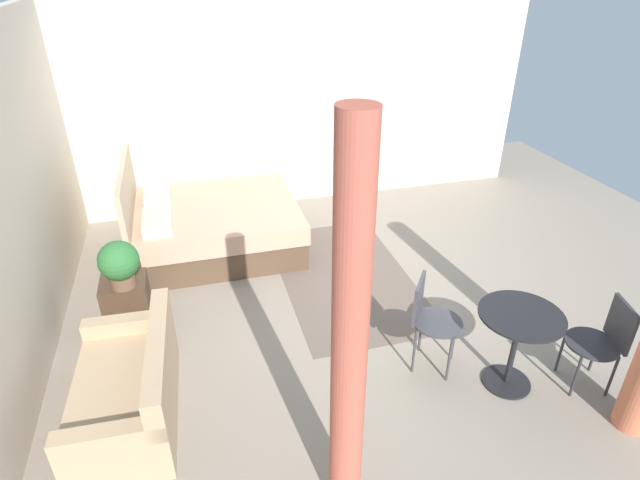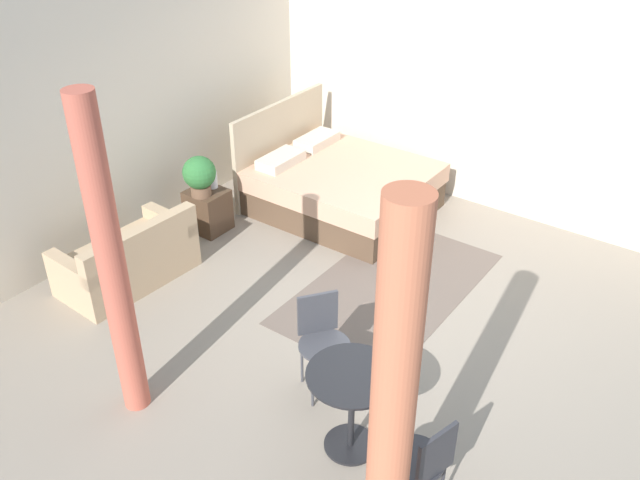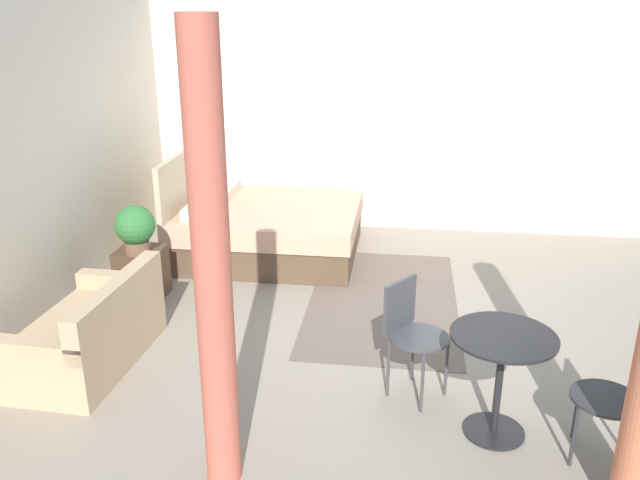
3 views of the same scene
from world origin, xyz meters
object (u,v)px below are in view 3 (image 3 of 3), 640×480
at_px(bed, 266,228).
at_px(nightstand, 142,273).
at_px(potted_plant, 135,227).
at_px(balcony_table, 501,365).
at_px(couch, 91,334).
at_px(vase, 143,235).
at_px(cafe_chair_near_couch, 622,392).
at_px(cafe_chair_near_window, 410,326).

height_order(bed, nightstand, bed).
distance_m(potted_plant, balcony_table, 3.61).
relative_size(bed, couch, 1.43).
bearing_deg(potted_plant, bed, -33.34).
height_order(bed, vase, bed).
height_order(couch, nightstand, couch).
xyz_separation_m(nightstand, balcony_table, (-1.78, -3.21, 0.27)).
xyz_separation_m(couch, cafe_chair_near_couch, (-0.69, -3.83, 0.25)).
height_order(potted_plant, vase, potted_plant).
relative_size(bed, nightstand, 4.00).
bearing_deg(potted_plant, cafe_chair_near_window, -115.57).
bearing_deg(cafe_chair_near_couch, couch, 79.73).
relative_size(balcony_table, cafe_chair_near_couch, 0.89).
distance_m(bed, cafe_chair_near_couch, 4.43).
xyz_separation_m(bed, vase, (-1.21, 0.97, 0.29)).
height_order(couch, vase, couch).
xyz_separation_m(bed, nightstand, (-1.33, 0.96, -0.07)).
distance_m(nightstand, cafe_chair_near_window, 2.96).
xyz_separation_m(couch, balcony_table, (-0.50, -3.12, 0.26)).
height_order(vase, balcony_table, balcony_table).
distance_m(couch, vase, 1.44).
bearing_deg(bed, cafe_chair_near_window, -148.13).
height_order(vase, cafe_chair_near_window, cafe_chair_near_window).
height_order(potted_plant, cafe_chair_near_window, potted_plant).
height_order(nightstand, vase, vase).
bearing_deg(vase, potted_plant, -172.86).
relative_size(couch, nightstand, 2.79).
relative_size(couch, cafe_chair_near_window, 1.60).
bearing_deg(balcony_table, potted_plant, 62.30).
relative_size(bed, cafe_chair_near_couch, 2.40).
height_order(balcony_table, cafe_chair_near_couch, cafe_chair_near_couch).
xyz_separation_m(nightstand, vase, (0.12, 0.00, 0.35)).
height_order(potted_plant, balcony_table, potted_plant).
xyz_separation_m(balcony_table, cafe_chair_near_window, (0.43, 0.59, 0.02)).
xyz_separation_m(balcony_table, cafe_chair_near_couch, (-0.19, -0.71, -0.01)).
bearing_deg(couch, balcony_table, -99.11).
relative_size(potted_plant, cafe_chair_near_window, 0.54).
distance_m(nightstand, balcony_table, 3.68).
bearing_deg(potted_plant, cafe_chair_near_couch, -115.62).
bearing_deg(vase, cafe_chair_near_couch, -118.02).
bearing_deg(nightstand, potted_plant, -166.78).
distance_m(vase, cafe_chair_near_window, 3.01).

